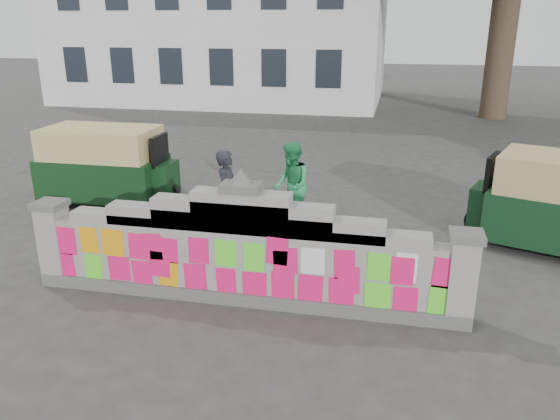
{
  "coord_description": "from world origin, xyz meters",
  "views": [
    {
      "loc": [
        2.05,
        -6.9,
        3.89
      ],
      "look_at": [
        0.33,
        1.0,
        1.1
      ],
      "focal_mm": 35.0,
      "sensor_mm": 36.0,
      "label": 1
    }
  ],
  "objects_px": {
    "pedestrian": "(291,185)",
    "rickshaw_left": "(106,164)",
    "cyclist_bike": "(229,225)",
    "cyclist_rider": "(228,208)"
  },
  "relations": [
    {
      "from": "pedestrian",
      "to": "rickshaw_left",
      "type": "relative_size",
      "value": 0.55
    },
    {
      "from": "cyclist_rider",
      "to": "pedestrian",
      "type": "height_order",
      "value": "pedestrian"
    },
    {
      "from": "pedestrian",
      "to": "rickshaw_left",
      "type": "height_order",
      "value": "pedestrian"
    },
    {
      "from": "cyclist_rider",
      "to": "rickshaw_left",
      "type": "xyz_separation_m",
      "value": [
        -3.47,
        2.02,
        0.1
      ]
    },
    {
      "from": "cyclist_rider",
      "to": "pedestrian",
      "type": "distance_m",
      "value": 1.62
    },
    {
      "from": "cyclist_bike",
      "to": "rickshaw_left",
      "type": "xyz_separation_m",
      "value": [
        -3.47,
        2.02,
        0.42
      ]
    },
    {
      "from": "cyclist_rider",
      "to": "pedestrian",
      "type": "bearing_deg",
      "value": -32.38
    },
    {
      "from": "cyclist_bike",
      "to": "pedestrian",
      "type": "distance_m",
      "value": 1.66
    },
    {
      "from": "cyclist_rider",
      "to": "rickshaw_left",
      "type": "relative_size",
      "value": 0.51
    },
    {
      "from": "cyclist_bike",
      "to": "pedestrian",
      "type": "height_order",
      "value": "pedestrian"
    }
  ]
}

